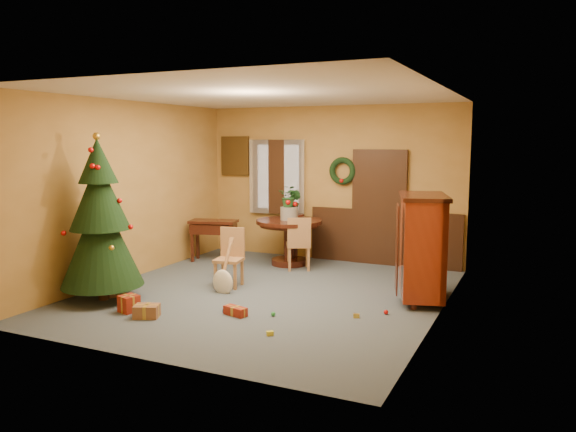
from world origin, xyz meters
The scene contains 21 objects.
room_envelope centered at (0.21, 2.70, 1.12)m, with size 5.50×5.50×5.50m.
dining_table centered at (-0.52, 1.98, 0.58)m, with size 1.20×1.20×0.83m.
urn centered at (-0.52, 1.98, 0.94)m, with size 0.32×0.32×0.23m, color slate.
centerpiece_plant centered at (-0.52, 1.98, 1.26)m, with size 0.36×0.31×0.39m, color #1E4C23.
chair_near centered at (-0.73, 0.23, 0.49)m, with size 0.45×0.45×0.91m.
chair_far centered at (-0.18, 1.64, 0.50)m, with size 0.55×0.55×0.94m.
guitar centered at (-0.62, -0.19, 0.40)m, with size 0.34×0.16×0.80m, color beige, non-canonical shape.
plant_stand centered at (-0.50, 2.18, 0.57)m, with size 0.35×0.35×0.91m.
stand_plant centered at (-0.50, 2.18, 1.14)m, with size 0.25×0.20×0.46m, color #19471E.
christmas_tree centered at (-1.99, -1.21, 1.12)m, with size 1.15×1.15×2.37m.
writing_desk centered at (-1.94, 1.68, 0.58)m, with size 0.96×0.64×0.78m.
sideboard centered at (2.15, 0.64, 0.81)m, with size 0.93×1.31×1.51m.
gift_a centered at (-0.89, -1.61, 0.08)m, with size 0.37×0.32×0.17m.
gift_b centered at (-1.26, -1.52, 0.11)m, with size 0.27×0.27×0.22m.
gift_c centered at (-1.95, -0.99, 0.07)m, with size 0.28×0.30×0.14m.
gift_d centered at (0.10, -1.06, 0.06)m, with size 0.35×0.21×0.12m.
toy_a centered at (-0.08, -1.00, 0.03)m, with size 0.08×0.05×0.05m, color #224896.
toy_b centered at (0.57, -0.89, 0.03)m, with size 0.06×0.06×0.06m, color green.
toy_c centered at (0.85, -1.55, 0.03)m, with size 0.08×0.05×0.05m, color gold.
toy_d centered at (1.87, -0.21, 0.03)m, with size 0.06×0.06×0.06m, color red.
toy_e centered at (1.56, -0.50, 0.03)m, with size 0.08×0.05×0.05m, color gold.
Camera 1 is at (3.66, -7.19, 2.25)m, focal length 35.00 mm.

